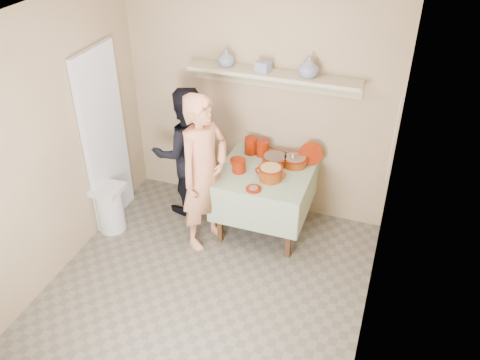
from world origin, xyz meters
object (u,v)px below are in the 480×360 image
at_px(person_cook, 204,174).
at_px(trash_bin, 110,208).
at_px(serving_table, 265,180).
at_px(person_helper, 185,152).
at_px(cazuela_rice, 270,172).

bearing_deg(person_cook, trash_bin, 120.25).
bearing_deg(serving_table, person_helper, 175.63).
xyz_separation_m(person_cook, cazuela_rice, (0.62, 0.27, -0.01)).
distance_m(person_helper, cazuela_rice, 1.08).
bearing_deg(person_helper, person_cook, 93.41).
xyz_separation_m(serving_table, trash_bin, (-1.61, -0.58, -0.36)).
xyz_separation_m(person_cook, trash_bin, (-1.08, -0.17, -0.58)).
bearing_deg(person_helper, trash_bin, 6.35).
distance_m(person_helper, serving_table, 0.97).
height_order(person_cook, cazuela_rice, person_cook).
bearing_deg(trash_bin, serving_table, 19.74).
relative_size(person_helper, trash_bin, 2.74).
height_order(person_helper, trash_bin, person_helper).
height_order(person_helper, serving_table, person_helper).
bearing_deg(trash_bin, person_helper, 45.12).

